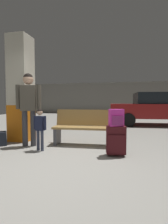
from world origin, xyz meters
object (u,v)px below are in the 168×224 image
at_px(structural_pillar, 21,89).
at_px(bench, 85,127).
at_px(adult, 29,102).
at_px(backpack_dark_floor, 3,139).
at_px(backpack_bright, 116,118).
at_px(child, 40,125).
at_px(suitcase, 116,140).
at_px(parked_car_near, 156,108).

height_order(structural_pillar, bench, structural_pillar).
xyz_separation_m(adult, backpack_dark_floor, (-0.69, -0.07, -0.93)).
xyz_separation_m(structural_pillar, backpack_bright, (2.66, -0.86, -0.67)).
height_order(child, adult, adult).
relative_size(child, adult, 0.53).
distance_m(suitcase, child, 1.69).
relative_size(suitcase, adult, 0.34).
height_order(bench, adult, adult).
distance_m(bench, backpack_bright, 1.16).
xyz_separation_m(child, parked_car_near, (3.30, 5.08, 0.23)).
bearing_deg(adult, structural_pillar, 135.14).
height_order(adult, parked_car_near, adult).
distance_m(backpack_dark_floor, parked_car_near, 6.60).
relative_size(structural_pillar, child, 3.10).
xyz_separation_m(suitcase, child, (-1.67, 0.01, 0.26)).
bearing_deg(structural_pillar, child, -40.67).
bearing_deg(bench, adult, -161.18).
bearing_deg(bench, backpack_dark_floor, -165.41).
height_order(suitcase, adult, adult).
relative_size(structural_pillar, backpack_dark_floor, 8.53).
xyz_separation_m(bench, suitcase, (0.80, -0.77, -0.12)).
bearing_deg(structural_pillar, suitcase, -17.93).
xyz_separation_m(adult, parked_car_near, (3.75, 4.76, -0.29)).
height_order(structural_pillar, parked_car_near, structural_pillar).
distance_m(bench, adult, 1.54).
xyz_separation_m(bench, parked_car_near, (2.43, 4.31, 0.36)).
relative_size(backpack_bright, parked_car_near, 0.08).
height_order(bench, backpack_dark_floor, bench).
bearing_deg(child, parked_car_near, 57.02).
bearing_deg(adult, bench, 18.82).
relative_size(structural_pillar, adult, 1.63).
xyz_separation_m(structural_pillar, parked_car_near, (4.29, 4.22, -0.63)).
bearing_deg(structural_pillar, parked_car_near, 44.55).
xyz_separation_m(child, backpack_dark_floor, (-1.15, 0.24, -0.41)).
bearing_deg(child, backpack_bright, -0.21).
distance_m(adult, parked_car_near, 6.07).
bearing_deg(structural_pillar, bench, -2.73).
distance_m(bench, suitcase, 1.12).
bearing_deg(parked_car_near, structural_pillar, -135.45).
bearing_deg(backpack_dark_floor, structural_pillar, 76.00).
distance_m(adult, backpack_dark_floor, 1.16).
distance_m(backpack_bright, backpack_dark_floor, 2.89).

